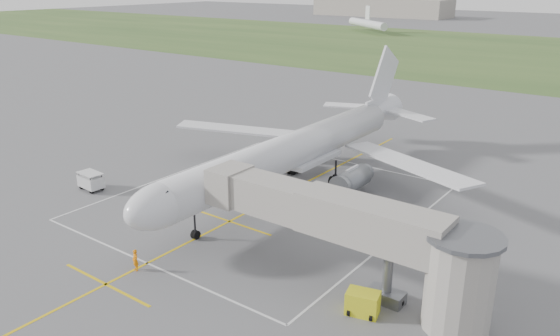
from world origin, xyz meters
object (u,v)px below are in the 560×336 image
Objects in this scene: gpu_unit at (363,303)px; baggage_cart at (91,181)px; ramp_worker_nose at (135,260)px; ramp_worker_wing at (250,172)px; jet_bridge at (361,233)px; airliner at (295,150)px.

gpu_unit is 34.98m from baggage_cart.
ramp_worker_wing is at bearing 118.85° from ramp_worker_nose.
ramp_worker_nose is (-15.55, -7.75, -3.85)m from jet_bridge.
baggage_cart reaches higher than ramp_worker_nose.
baggage_cart is at bearing 178.84° from jet_bridge.
airliner is at bearing 103.77° from ramp_worker_nose.
airliner is 22.28m from ramp_worker_nose.
airliner reaches higher than jet_bridge.
ramp_worker_nose is at bearing -153.52° from jet_bridge.
gpu_unit is at bearing 30.98° from ramp_worker_nose.
baggage_cart is (-17.51, -13.58, -3.39)m from airliner.
gpu_unit is 18.02m from ramp_worker_nose.
ramp_worker_nose is (-17.18, -5.46, 0.07)m from gpu_unit.
jet_bridge reaches higher than ramp_worker_nose.
ramp_worker_wing is (-21.42, 13.39, -3.79)m from jet_bridge.
ramp_worker_wing is at bearing 131.61° from gpu_unit.
baggage_cart is (-33.23, 0.67, -3.74)m from jet_bridge.
airliner is 6.71m from ramp_worker_wing.
jet_bridge reaches higher than ramp_worker_wing.
ramp_worker_nose is at bearing 142.48° from ramp_worker_wing.
jet_bridge is at bearing -175.03° from ramp_worker_wing.
gpu_unit is 0.85× the size of baggage_cart.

